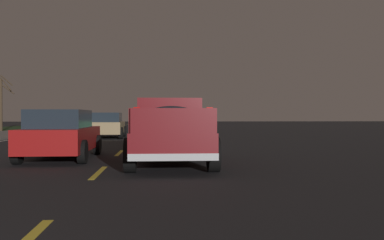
% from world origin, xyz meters
% --- Properties ---
extents(ground, '(144.00, 144.00, 0.00)m').
position_xyz_m(ground, '(27.00, 0.00, 0.00)').
color(ground, black).
extents(lane_markings, '(108.00, 7.04, 0.01)m').
position_xyz_m(lane_markings, '(29.88, 3.09, 0.00)').
color(lane_markings, yellow).
rests_on(lane_markings, ground).
extents(pickup_truck, '(5.42, 2.29, 1.87)m').
position_xyz_m(pickup_truck, '(10.09, -3.50, 0.98)').
color(pickup_truck, maroon).
rests_on(pickup_truck, ground).
extents(sedan_tan, '(4.43, 2.07, 1.54)m').
position_xyz_m(sedan_tan, '(24.84, -0.06, 0.78)').
color(sedan_tan, '#9E845B').
rests_on(sedan_tan, ground).
extents(sedan_green, '(4.45, 2.11, 1.54)m').
position_xyz_m(sedan_green, '(30.05, -3.64, 0.78)').
color(sedan_green, '#14592D').
rests_on(sedan_green, ground).
extents(sedan_blue, '(4.41, 2.04, 1.54)m').
position_xyz_m(sedan_blue, '(32.55, 3.41, 0.78)').
color(sedan_blue, navy).
rests_on(sedan_blue, ground).
extents(sedan_red, '(4.40, 2.03, 1.54)m').
position_xyz_m(sedan_red, '(11.70, -0.13, 0.78)').
color(sedan_red, maroon).
rests_on(sedan_red, ground).
extents(bare_tree_far, '(1.19, 1.92, 4.98)m').
position_xyz_m(bare_tree_far, '(37.32, 10.66, 2.53)').
color(bare_tree_far, '#423323').
rests_on(bare_tree_far, ground).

